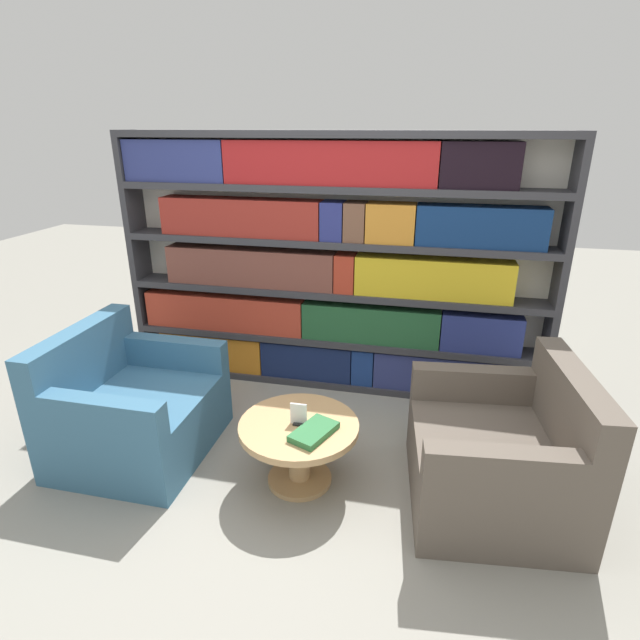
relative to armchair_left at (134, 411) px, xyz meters
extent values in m
plane|color=gray|center=(1.05, -0.17, -0.28)|extent=(14.00, 14.00, 0.00)
cube|color=silver|center=(1.05, 1.30, 0.69)|extent=(3.25, 0.05, 1.94)
cube|color=#333338|center=(-0.55, 1.17, 0.69)|extent=(0.05, 0.30, 1.94)
cube|color=#333338|center=(2.65, 1.17, 0.69)|extent=(0.05, 0.30, 1.94)
cube|color=#333338|center=(1.05, 1.17, -0.26)|extent=(3.15, 0.30, 0.05)
cube|color=#333338|center=(1.05, 1.17, 0.11)|extent=(3.15, 0.30, 0.05)
cube|color=#333338|center=(1.05, 1.17, 0.50)|extent=(3.15, 0.30, 0.05)
cube|color=#333338|center=(1.05, 1.17, 0.88)|extent=(3.15, 0.30, 0.05)
cube|color=#333338|center=(1.05, 1.17, 1.27)|extent=(3.15, 0.30, 0.05)
cube|color=#333338|center=(1.05, 1.17, 1.64)|extent=(3.15, 0.30, 0.05)
cube|color=orange|center=(0.04, 1.15, -0.08)|extent=(0.89, 0.20, 0.30)
cube|color=#16234D|center=(0.85, 1.15, -0.08)|extent=(0.74, 0.20, 0.30)
cube|color=navy|center=(1.32, 1.15, -0.08)|extent=(0.17, 0.20, 0.30)
cube|color=navy|center=(1.97, 1.15, -0.08)|extent=(1.13, 0.20, 0.30)
cube|color=#B63B28|center=(0.17, 1.15, 0.27)|extent=(1.32, 0.20, 0.28)
cube|color=#235831|center=(1.36, 1.15, 0.27)|extent=(1.04, 0.20, 0.28)
cube|color=navy|center=(2.17, 1.15, 0.27)|extent=(0.57, 0.20, 0.28)
cube|color=brown|center=(0.41, 1.15, 0.66)|extent=(1.34, 0.20, 0.29)
cube|color=#B03521|center=(1.16, 1.15, 0.66)|extent=(0.15, 0.20, 0.29)
cube|color=gold|center=(1.80, 1.15, 0.66)|extent=(1.12, 0.20, 0.29)
cube|color=maroon|center=(0.35, 1.15, 1.05)|extent=(1.24, 0.20, 0.28)
cube|color=navy|center=(1.06, 1.15, 1.05)|extent=(0.16, 0.20, 0.28)
cube|color=brown|center=(1.22, 1.15, 1.05)|extent=(0.15, 0.20, 0.28)
cube|color=orange|center=(1.47, 1.15, 1.05)|extent=(0.34, 0.20, 0.28)
cube|color=navy|center=(2.08, 1.15, 1.05)|extent=(0.86, 0.20, 0.28)
cube|color=navy|center=(-0.13, 1.15, 1.45)|extent=(0.79, 0.20, 0.30)
cube|color=maroon|center=(1.02, 1.15, 1.45)|extent=(1.50, 0.20, 0.30)
cube|color=black|center=(2.04, 1.15, 1.45)|extent=(0.51, 0.20, 0.30)
cube|color=#386684|center=(0.04, 0.00, -0.08)|extent=(0.85, 0.94, 0.41)
cube|color=#386684|center=(-0.31, 0.00, 0.33)|extent=(0.14, 0.94, 0.41)
cube|color=#386684|center=(0.11, -0.41, 0.23)|extent=(0.71, 0.12, 0.21)
cube|color=#386684|center=(0.11, 0.41, 0.23)|extent=(0.71, 0.12, 0.21)
cube|color=brown|center=(2.18, 0.00, -0.08)|extent=(0.94, 1.03, 0.41)
cube|color=brown|center=(2.53, 0.04, 0.33)|extent=(0.24, 0.95, 0.41)
cube|color=brown|center=(2.07, 0.40, 0.23)|extent=(0.72, 0.20, 0.21)
cube|color=brown|center=(2.16, -0.42, 0.23)|extent=(0.72, 0.20, 0.21)
cylinder|color=tan|center=(1.11, -0.08, -0.10)|extent=(0.12, 0.12, 0.36)
cylinder|color=tan|center=(1.11, -0.08, -0.27)|extent=(0.38, 0.38, 0.03)
cylinder|color=tan|center=(1.11, -0.08, 0.09)|extent=(0.69, 0.69, 0.04)
cube|color=black|center=(1.11, -0.08, 0.12)|extent=(0.06, 0.06, 0.01)
cube|color=white|center=(1.11, -0.08, 0.18)|extent=(0.09, 0.01, 0.13)
cube|color=#2D703D|center=(1.22, -0.17, 0.13)|extent=(0.25, 0.32, 0.04)
camera|label=1|loc=(1.76, -2.42, 1.69)|focal=28.00mm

